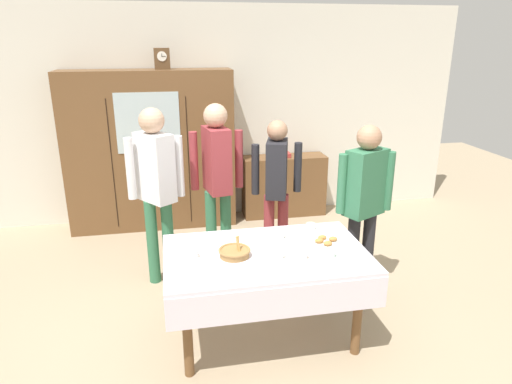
{
  "coord_description": "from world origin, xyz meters",
  "views": [
    {
      "loc": [
        -0.67,
        -3.25,
        2.29
      ],
      "look_at": [
        0.0,
        0.2,
        1.1
      ],
      "focal_mm": 31.88,
      "sensor_mm": 36.0,
      "label": 1
    }
  ],
  "objects_px": {
    "tea_cup_near_right": "(302,256)",
    "tea_cup_mid_right": "(193,255)",
    "person_near_right_end": "(156,180)",
    "spoon_near_right": "(234,242)",
    "book_stack": "(284,155)",
    "bookshelf_low": "(284,186)",
    "spoon_back_edge": "(263,265)",
    "spoon_front_edge": "(244,274)",
    "dining_table": "(267,267)",
    "pastry_plate": "(326,242)",
    "wall_cabinet": "(151,151)",
    "tea_cup_near_left": "(280,236)",
    "person_by_cabinet": "(365,195)",
    "person_behind_table_right": "(277,180)",
    "person_behind_table_left": "(217,172)",
    "tea_cup_center": "(330,254)",
    "tea_cup_mid_left": "(279,256)",
    "tea_cup_back_edge": "(311,227)",
    "bread_basket": "(235,252)",
    "mantel_clock": "(162,59)"
  },
  "relations": [
    {
      "from": "tea_cup_near_right",
      "to": "tea_cup_mid_right",
      "type": "bearing_deg",
      "value": 167.49
    },
    {
      "from": "person_near_right_end",
      "to": "spoon_near_right",
      "type": "bearing_deg",
      "value": -54.35
    },
    {
      "from": "book_stack",
      "to": "bookshelf_low",
      "type": "bearing_deg",
      "value": 104.04
    },
    {
      "from": "bookshelf_low",
      "to": "spoon_back_edge",
      "type": "bearing_deg",
      "value": -107.35
    },
    {
      "from": "spoon_front_edge",
      "to": "dining_table",
      "type": "bearing_deg",
      "value": 51.32
    },
    {
      "from": "pastry_plate",
      "to": "wall_cabinet",
      "type": "bearing_deg",
      "value": 119.28
    },
    {
      "from": "tea_cup_near_left",
      "to": "book_stack",
      "type": "bearing_deg",
      "value": 74.75
    },
    {
      "from": "person_by_cabinet",
      "to": "person_behind_table_right",
      "type": "bearing_deg",
      "value": 129.82
    },
    {
      "from": "person_behind_table_left",
      "to": "person_behind_table_right",
      "type": "bearing_deg",
      "value": 1.89
    },
    {
      "from": "tea_cup_center",
      "to": "person_behind_table_right",
      "type": "bearing_deg",
      "value": 92.58
    },
    {
      "from": "tea_cup_center",
      "to": "pastry_plate",
      "type": "relative_size",
      "value": 0.46
    },
    {
      "from": "tea_cup_mid_left",
      "to": "tea_cup_back_edge",
      "type": "distance_m",
      "value": 0.6
    },
    {
      "from": "tea_cup_near_right",
      "to": "pastry_plate",
      "type": "distance_m",
      "value": 0.35
    },
    {
      "from": "tea_cup_near_left",
      "to": "person_near_right_end",
      "type": "bearing_deg",
      "value": 138.81
    },
    {
      "from": "bookshelf_low",
      "to": "bread_basket",
      "type": "xyz_separation_m",
      "value": [
        -1.06,
        -2.63,
        0.38
      ]
    },
    {
      "from": "tea_cup_near_left",
      "to": "spoon_back_edge",
      "type": "distance_m",
      "value": 0.48
    },
    {
      "from": "book_stack",
      "to": "tea_cup_near_right",
      "type": "bearing_deg",
      "value": -101.72
    },
    {
      "from": "wall_cabinet",
      "to": "person_by_cabinet",
      "type": "bearing_deg",
      "value": -47.17
    },
    {
      "from": "tea_cup_back_edge",
      "to": "person_behind_table_left",
      "type": "bearing_deg",
      "value": 127.44
    },
    {
      "from": "tea_cup_mid_right",
      "to": "spoon_front_edge",
      "type": "relative_size",
      "value": 1.09
    },
    {
      "from": "wall_cabinet",
      "to": "spoon_near_right",
      "type": "distance_m",
      "value": 2.44
    },
    {
      "from": "tea_cup_near_left",
      "to": "person_near_right_end",
      "type": "distance_m",
      "value": 1.32
    },
    {
      "from": "tea_cup_mid_right",
      "to": "person_behind_table_left",
      "type": "distance_m",
      "value": 1.29
    },
    {
      "from": "dining_table",
      "to": "mantel_clock",
      "type": "relative_size",
      "value": 6.4
    },
    {
      "from": "tea_cup_back_edge",
      "to": "person_by_cabinet",
      "type": "xyz_separation_m",
      "value": [
        0.54,
        0.17,
        0.19
      ]
    },
    {
      "from": "tea_cup_back_edge",
      "to": "book_stack",
      "type": "bearing_deg",
      "value": 81.17
    },
    {
      "from": "pastry_plate",
      "to": "person_near_right_end",
      "type": "height_order",
      "value": "person_near_right_end"
    },
    {
      "from": "dining_table",
      "to": "tea_cup_near_right",
      "type": "height_order",
      "value": "tea_cup_near_right"
    },
    {
      "from": "tea_cup_near_left",
      "to": "spoon_back_edge",
      "type": "xyz_separation_m",
      "value": [
        -0.23,
        -0.42,
        -0.02
      ]
    },
    {
      "from": "bookshelf_low",
      "to": "person_behind_table_left",
      "type": "distance_m",
      "value": 1.84
    },
    {
      "from": "person_by_cabinet",
      "to": "person_behind_table_left",
      "type": "relative_size",
      "value": 0.93
    },
    {
      "from": "mantel_clock",
      "to": "tea_cup_mid_right",
      "type": "distance_m",
      "value": 2.86
    },
    {
      "from": "dining_table",
      "to": "tea_cup_mid_right",
      "type": "xyz_separation_m",
      "value": [
        -0.55,
        0.04,
        0.14
      ]
    },
    {
      "from": "tea_cup_back_edge",
      "to": "bread_basket",
      "type": "relative_size",
      "value": 0.54
    },
    {
      "from": "bookshelf_low",
      "to": "bread_basket",
      "type": "height_order",
      "value": "bread_basket"
    },
    {
      "from": "wall_cabinet",
      "to": "person_behind_table_left",
      "type": "distance_m",
      "value": 1.49
    },
    {
      "from": "book_stack",
      "to": "spoon_near_right",
      "type": "relative_size",
      "value": 1.8
    },
    {
      "from": "tea_cup_mid_right",
      "to": "person_near_right_end",
      "type": "height_order",
      "value": "person_near_right_end"
    },
    {
      "from": "wall_cabinet",
      "to": "tea_cup_mid_right",
      "type": "height_order",
      "value": "wall_cabinet"
    },
    {
      "from": "tea_cup_near_right",
      "to": "person_behind_table_right",
      "type": "xyz_separation_m",
      "value": [
        0.14,
        1.42,
        0.15
      ]
    },
    {
      "from": "book_stack",
      "to": "person_behind_table_left",
      "type": "height_order",
      "value": "person_behind_table_left"
    },
    {
      "from": "bookshelf_low",
      "to": "tea_cup_near_left",
      "type": "relative_size",
      "value": 8.47
    },
    {
      "from": "book_stack",
      "to": "tea_cup_mid_right",
      "type": "relative_size",
      "value": 1.65
    },
    {
      "from": "tea_cup_near_right",
      "to": "tea_cup_mid_right",
      "type": "distance_m",
      "value": 0.8
    },
    {
      "from": "tea_cup_mid_left",
      "to": "person_behind_table_left",
      "type": "xyz_separation_m",
      "value": [
        -0.3,
        1.36,
        0.27
      ]
    },
    {
      "from": "tea_cup_mid_left",
      "to": "person_behind_table_right",
      "type": "xyz_separation_m",
      "value": [
        0.31,
        1.38,
        0.15
      ]
    },
    {
      "from": "tea_cup_mid_left",
      "to": "spoon_back_edge",
      "type": "bearing_deg",
      "value": -148.57
    },
    {
      "from": "dining_table",
      "to": "person_by_cabinet",
      "type": "height_order",
      "value": "person_by_cabinet"
    },
    {
      "from": "bookshelf_low",
      "to": "tea_cup_mid_left",
      "type": "xyz_separation_m",
      "value": [
        -0.75,
        -2.73,
        0.37
      ]
    },
    {
      "from": "tea_cup_near_right",
      "to": "pastry_plate",
      "type": "xyz_separation_m",
      "value": [
        0.26,
        0.23,
        -0.01
      ]
    }
  ]
}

